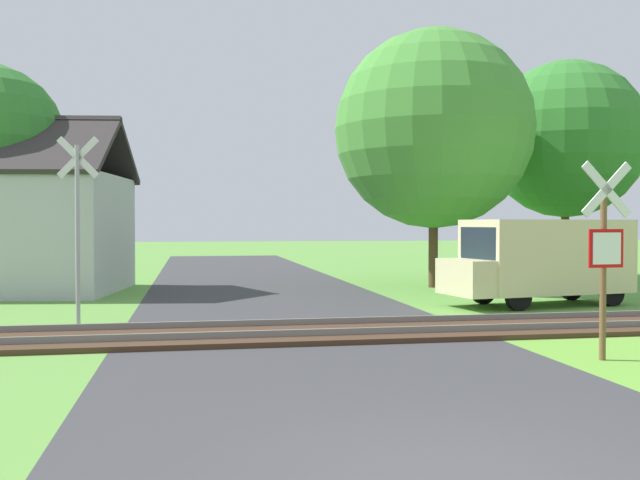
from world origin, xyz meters
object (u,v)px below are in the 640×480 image
object	(u,v)px
house	(11,229)
mail_truck	(541,258)
stop_sign_near	(605,250)
crossing_sign_far	(78,218)
tree_right	(434,129)
tree_far	(566,140)

from	to	relation	value
house	mail_truck	world-z (taller)	house
stop_sign_near	crossing_sign_far	bearing A→B (deg)	-34.99
crossing_sign_far	tree_right	world-z (taller)	tree_right
crossing_sign_far	tree_right	distance (m)	13.08
house	tree_right	xyz separation A→B (m)	(13.51, -0.65, 3.31)
tree_right	mail_truck	bearing A→B (deg)	-79.71
tree_right	tree_far	bearing A→B (deg)	22.99
stop_sign_near	tree_right	size ratio (longest dim) A/B	0.36
stop_sign_near	house	distance (m)	17.86
crossing_sign_far	tree_right	xyz separation A→B (m)	(10.28, 7.49, 3.03)
house	tree_right	bearing A→B (deg)	4.99
stop_sign_near	mail_truck	xyz separation A→B (m)	(2.67, 7.15, -0.49)
house	mail_truck	xyz separation A→B (m)	(14.52, -6.21, -0.74)
tree_far	mail_truck	world-z (taller)	tree_far
stop_sign_near	house	size ratio (longest dim) A/B	0.41
house	mail_truck	distance (m)	15.81
crossing_sign_far	tree_right	bearing A→B (deg)	46.37
house	tree_far	world-z (taller)	tree_far
crossing_sign_far	mail_truck	size ratio (longest dim) A/B	0.77
house	tree_far	distance (m)	20.18
tree_far	mail_truck	size ratio (longest dim) A/B	1.64
tree_right	mail_truck	xyz separation A→B (m)	(1.01, -5.56, -4.05)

